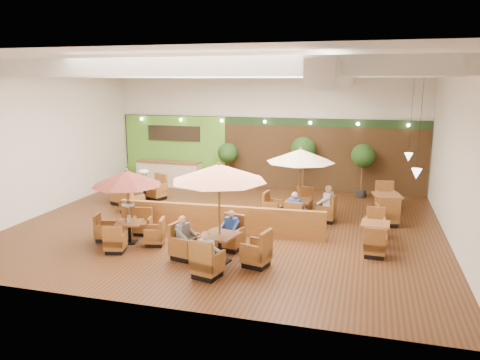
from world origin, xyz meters
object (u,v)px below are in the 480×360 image
(topiary_0, at_px, (228,155))
(diner_4, at_px, (327,200))
(table_0, at_px, (128,193))
(table_3, at_px, (138,194))
(table_5, at_px, (386,206))
(diner_1, at_px, (230,226))
(service_counter, at_px, (169,174))
(diner_2, at_px, (184,233))
(table_2, at_px, (300,171))
(topiary_2, at_px, (363,158))
(diner_3, at_px, (295,206))
(table_1, at_px, (219,195))
(topiary_1, at_px, (303,151))
(booth_divider, at_px, (219,220))
(diner_0, at_px, (207,249))
(table_4, at_px, (375,235))

(topiary_0, xyz_separation_m, diner_4, (4.77, -3.98, -0.79))
(table_0, relative_size, table_3, 0.78)
(table_3, xyz_separation_m, topiary_0, (2.57, 3.72, 1.10))
(diner_4, bearing_deg, topiary_0, 62.44)
(table_5, relative_size, diner_1, 4.12)
(diner_1, bearing_deg, diner_4, -110.26)
(service_counter, xyz_separation_m, diner_2, (4.14, -8.30, 0.16))
(table_2, relative_size, table_5, 0.88)
(table_5, bearing_deg, topiary_2, 97.38)
(service_counter, height_order, topiary_2, topiary_2)
(table_0, relative_size, diner_1, 3.28)
(diner_4, bearing_deg, diner_1, 157.61)
(diner_3, bearing_deg, diner_2, -109.19)
(topiary_0, bearing_deg, diner_3, -52.15)
(diner_2, height_order, diner_3, diner_3)
(table_1, height_order, diner_4, table_1)
(topiary_1, height_order, diner_1, topiary_1)
(table_3, bearing_deg, table_1, -22.55)
(booth_divider, bearing_deg, service_counter, 123.79)
(diner_0, distance_m, diner_3, 4.82)
(service_counter, distance_m, diner_1, 8.93)
(topiary_1, distance_m, topiary_2, 2.49)
(service_counter, relative_size, topiary_1, 1.20)
(diner_1, bearing_deg, topiary_0, -58.17)
(diner_4, bearing_deg, service_counter, 75.76)
(service_counter, distance_m, topiary_1, 6.33)
(table_2, relative_size, diner_1, 3.64)
(diner_3, bearing_deg, topiary_1, 110.84)
(table_3, relative_size, diner_4, 3.47)
(table_4, bearing_deg, topiary_2, 98.55)
(topiary_1, height_order, diner_0, topiary_1)
(diner_2, bearing_deg, topiary_2, 165.94)
(table_5, xyz_separation_m, diner_1, (-4.46, -4.71, 0.32))
(table_2, height_order, topiary_2, table_2)
(booth_divider, bearing_deg, table_0, -148.83)
(table_0, distance_m, table_3, 4.55)
(service_counter, distance_m, diner_0, 10.65)
(service_counter, height_order, diner_3, diner_3)
(table_4, height_order, diner_3, diner_3)
(diner_0, bearing_deg, topiary_0, 122.15)
(service_counter, xyz_separation_m, diner_1, (5.16, -7.29, 0.14))
(table_4, height_order, topiary_2, topiary_2)
(table_0, bearing_deg, booth_divider, 20.28)
(service_counter, distance_m, topiary_2, 8.75)
(service_counter, distance_m, table_5, 9.96)
(table_1, bearing_deg, topiary_1, 95.65)
(table_4, bearing_deg, table_1, -145.10)
(table_1, bearing_deg, diner_1, 102.62)
(table_0, bearing_deg, diner_0, -43.08)
(booth_divider, bearing_deg, topiary_2, 52.69)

